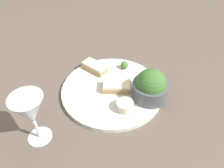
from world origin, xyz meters
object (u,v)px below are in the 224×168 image
(sauce_ramekin, at_px, (125,105))
(wine_glass, at_px, (30,112))
(salad_bowl, at_px, (150,87))
(cheese_toast_near, at_px, (117,86))
(cheese_toast_far, at_px, (95,67))

(sauce_ramekin, distance_m, wine_glass, 0.27)
(wine_glass, bearing_deg, salad_bowl, -114.23)
(cheese_toast_near, distance_m, wine_glass, 0.29)
(cheese_toast_near, distance_m, cheese_toast_far, 0.13)
(wine_glass, bearing_deg, cheese_toast_near, -98.87)
(salad_bowl, bearing_deg, cheese_toast_far, 4.76)
(salad_bowl, xyz_separation_m, sauce_ramekin, (0.03, 0.09, -0.03))
(cheese_toast_far, height_order, wine_glass, wine_glass)
(cheese_toast_near, relative_size, wine_glass, 0.67)
(salad_bowl, bearing_deg, cheese_toast_near, 23.32)
(sauce_ramekin, bearing_deg, cheese_toast_near, -32.98)
(cheese_toast_far, bearing_deg, cheese_toast_near, 168.98)
(cheese_toast_far, relative_size, wine_glass, 0.61)
(cheese_toast_far, bearing_deg, wine_glass, 105.43)
(salad_bowl, relative_size, cheese_toast_near, 1.06)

